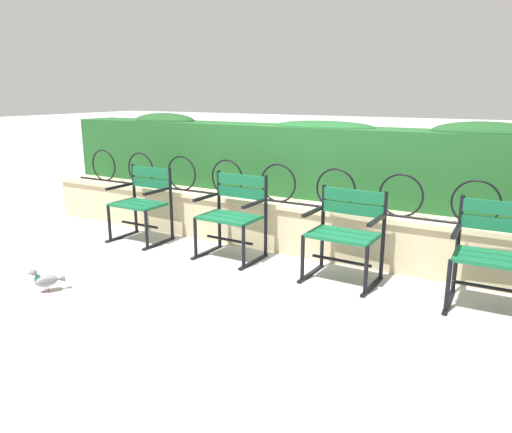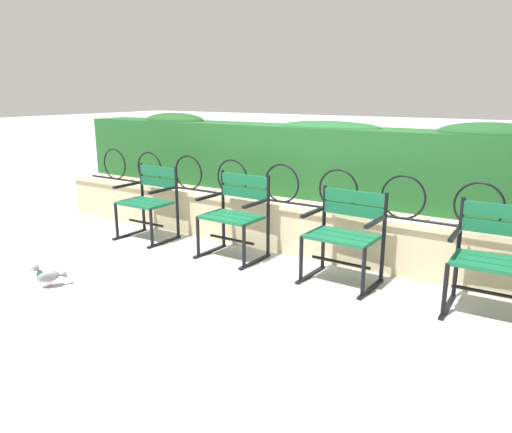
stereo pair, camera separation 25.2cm
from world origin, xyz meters
name	(u,v)px [view 1 (the left image)]	position (x,y,z in m)	size (l,w,h in m)	color
ground_plane	(250,275)	(0.00, 0.00, 0.00)	(60.00, 60.00, 0.00)	#ADADA8
stone_wall	(291,226)	(0.00, 0.88, 0.27)	(6.88, 0.41, 0.54)	#C6B289
iron_arch_fence	(279,185)	(-0.11, 0.81, 0.73)	(6.35, 0.02, 0.42)	black
hedge_row	(310,158)	(0.00, 1.34, 0.96)	(6.74, 0.57, 0.88)	#1E5123
park_chair_leftmost	(143,201)	(-1.67, 0.39, 0.46)	(0.61, 0.52, 0.85)	#145B38
park_chair_centre_left	(233,213)	(-0.43, 0.40, 0.47)	(0.65, 0.54, 0.87)	#145B38
park_chair_centre_right	(346,231)	(0.80, 0.36, 0.46)	(0.66, 0.54, 0.83)	#145B38
park_chair_rightmost	(494,252)	(2.03, 0.34, 0.47)	(0.63, 0.54, 0.87)	#145B38
pigeon_near_chairs	(47,280)	(-1.33, -1.22, 0.11)	(0.20, 0.26, 0.22)	gray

